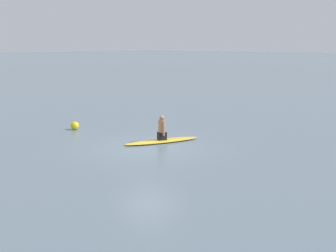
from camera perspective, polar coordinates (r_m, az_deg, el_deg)
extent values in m
plane|color=slate|center=(15.19, -2.90, -3.23)|extent=(400.00, 400.00, 0.00)
ellipsoid|color=gold|center=(16.01, -0.90, -2.22)|extent=(1.89, 3.25, 0.11)
cube|color=black|center=(15.96, -0.90, -1.47)|extent=(0.39, 0.42, 0.32)
cylinder|color=#9E7051|center=(15.87, -0.90, -0.05)|extent=(0.39, 0.39, 0.53)
sphere|color=#9E7051|center=(15.80, -0.91, 1.23)|extent=(0.21, 0.21, 0.21)
cylinder|color=#9E7051|center=(15.72, -0.65, -0.42)|extent=(0.11, 0.11, 0.59)
cylinder|color=#9E7051|center=(16.05, -1.15, -0.17)|extent=(0.11, 0.11, 0.59)
sphere|color=yellow|center=(18.87, -13.69, 0.06)|extent=(0.39, 0.39, 0.39)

